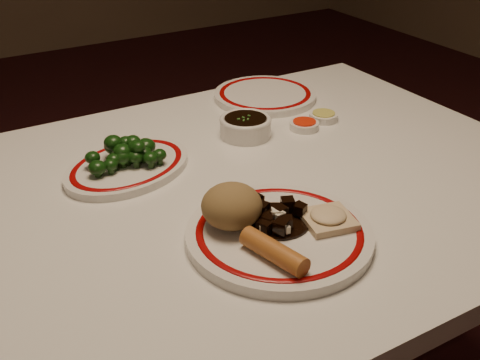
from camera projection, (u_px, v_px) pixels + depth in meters
name	position (u px, v px, depth m)	size (l,w,h in m)	color
dining_table	(241.00, 225.00, 1.14)	(1.20, 0.90, 0.75)	white
main_plate	(279.00, 235.00, 0.93)	(0.31, 0.31, 0.02)	silver
rice_mound	(232.00, 206.00, 0.93)	(0.10, 0.10, 0.07)	olive
spring_roll	(274.00, 251.00, 0.86)	(0.03, 0.03, 0.11)	#B16A2B
fried_wonton	(328.00, 218.00, 0.94)	(0.09, 0.09, 0.02)	beige
stirfry_heap	(274.00, 216.00, 0.94)	(0.11, 0.11, 0.03)	black
broccoli_plate	(128.00, 167.00, 1.13)	(0.31, 0.29, 0.02)	silver
broccoli_pile	(126.00, 152.00, 1.12)	(0.15, 0.10, 0.05)	#23471C
soy_bowl	(245.00, 127.00, 1.27)	(0.11, 0.11, 0.04)	silver
sweet_sour_dish	(304.00, 125.00, 1.30)	(0.06, 0.06, 0.02)	silver
mustard_dish	(323.00, 117.00, 1.34)	(0.06, 0.06, 0.02)	silver
far_plate	(265.00, 95.00, 1.46)	(0.26, 0.26, 0.02)	silver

